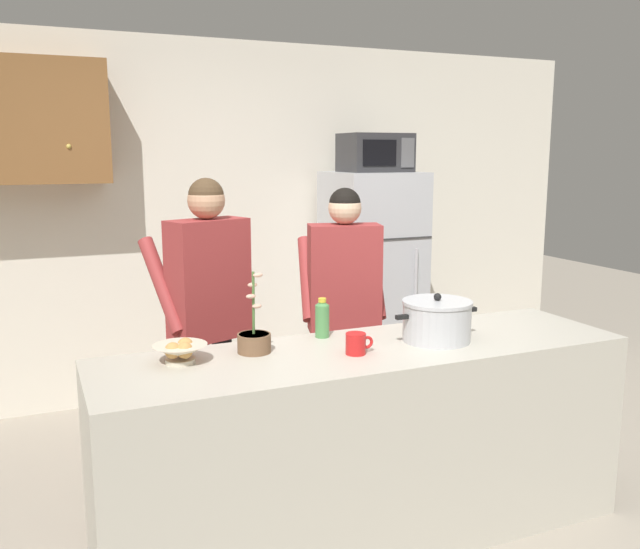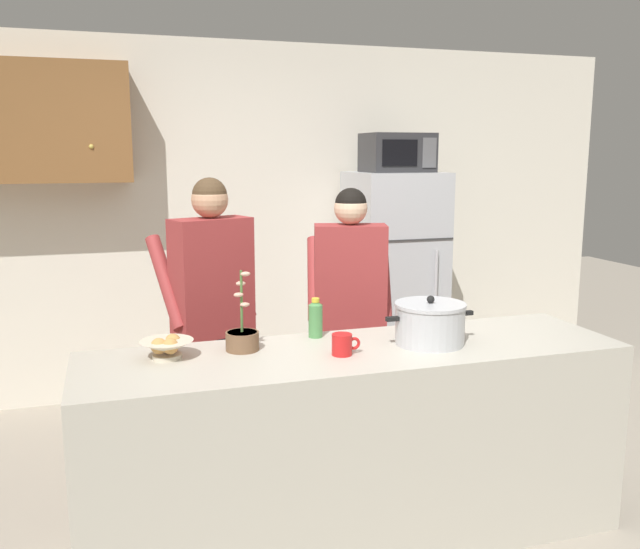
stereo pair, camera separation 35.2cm
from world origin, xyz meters
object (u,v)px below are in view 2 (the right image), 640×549
at_px(person_by_sink, 350,294).
at_px(cooking_pot, 430,323).
at_px(person_near_pot, 212,293).
at_px(bottle_near_edge, 316,318).
at_px(potted_orchid, 242,337).
at_px(bread_bowl, 167,347).
at_px(refrigerator, 393,283).
at_px(microwave, 397,153).
at_px(coffee_mug, 343,344).

xyz_separation_m(person_by_sink, cooking_pot, (0.10, -0.82, 0.02)).
xyz_separation_m(person_near_pot, bottle_near_edge, (0.41, -0.59, -0.03)).
relative_size(person_by_sink, bottle_near_edge, 8.34).
relative_size(person_near_pot, potted_orchid, 4.56).
relative_size(cooking_pot, bread_bowl, 1.90).
distance_m(refrigerator, person_near_pot, 1.84).
height_order(microwave, cooking_pot, microwave).
xyz_separation_m(person_by_sink, potted_orchid, (-0.76, -0.66, -0.02)).
distance_m(person_by_sink, bottle_near_edge, 0.67).
relative_size(refrigerator, potted_orchid, 4.52).
bearing_deg(person_near_pot, coffee_mug, -64.19).
bearing_deg(potted_orchid, microwave, 48.51).
height_order(refrigerator, coffee_mug, refrigerator).
xyz_separation_m(coffee_mug, potted_orchid, (-0.41, 0.20, 0.01)).
bearing_deg(refrigerator, cooking_pot, -108.87).
distance_m(person_by_sink, potted_orchid, 1.01).
relative_size(cooking_pot, coffee_mug, 3.36).
bearing_deg(refrigerator, bread_bowl, -136.49).
relative_size(person_near_pot, coffee_mug, 12.75).
bearing_deg(microwave, refrigerator, 90.07).
height_order(person_near_pot, bottle_near_edge, person_near_pot).
distance_m(coffee_mug, bread_bowl, 0.76).
relative_size(microwave, bottle_near_edge, 2.49).
bearing_deg(bottle_near_edge, refrigerator, 55.14).
bearing_deg(potted_orchid, cooking_pot, -10.44).
distance_m(person_by_sink, coffee_mug, 0.94).
height_order(cooking_pot, coffee_mug, cooking_pot).
distance_m(bread_bowl, bottle_near_edge, 0.73).
relative_size(microwave, coffee_mug, 3.66).
distance_m(microwave, potted_orchid, 2.39).
bearing_deg(microwave, person_near_pot, -147.09).
xyz_separation_m(refrigerator, microwave, (0.00, -0.02, 0.97)).
distance_m(refrigerator, person_by_sink, 1.29).
bearing_deg(person_by_sink, microwave, 54.34).
bearing_deg(potted_orchid, bottle_near_edge, 16.48).
relative_size(coffee_mug, potted_orchid, 0.36).
height_order(person_near_pot, cooking_pot, person_near_pot).
height_order(person_by_sink, coffee_mug, person_by_sink).
distance_m(person_near_pot, coffee_mug, 1.01).
bearing_deg(bread_bowl, coffee_mug, -13.50).
xyz_separation_m(microwave, cooking_pot, (-0.64, -1.84, -0.78)).
height_order(refrigerator, potted_orchid, refrigerator).
height_order(coffee_mug, bottle_near_edge, bottle_near_edge).
distance_m(microwave, coffee_mug, 2.33).
bearing_deg(person_by_sink, coffee_mug, -112.02).
bearing_deg(coffee_mug, bottle_near_edge, 94.86).
distance_m(refrigerator, microwave, 0.97).
distance_m(cooking_pot, potted_orchid, 0.87).
bearing_deg(bottle_near_edge, potted_orchid, -163.52).
xyz_separation_m(person_near_pot, cooking_pot, (0.88, -0.86, -0.03)).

